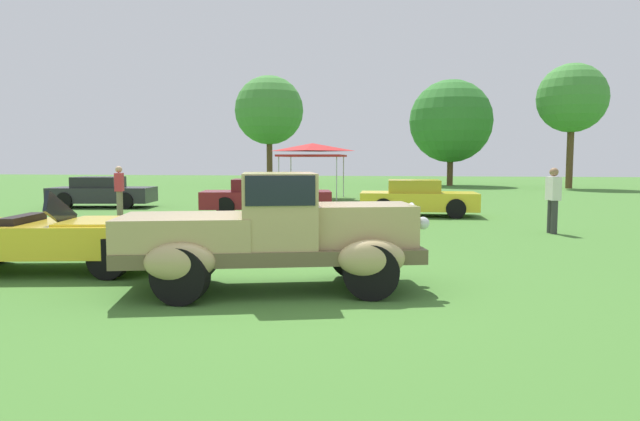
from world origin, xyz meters
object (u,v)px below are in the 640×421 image
object	(u,v)px
show_car_yellow	(417,198)
spectator_between_cars	(553,198)
spectator_near_truck	(119,190)
canopy_tent_left_field	(312,149)
neighbor_convertible	(54,237)
show_car_charcoal	(102,192)
feature_pickup_truck	(274,231)
show_car_burgundy	(265,197)

from	to	relation	value
show_car_yellow	spectator_between_cars	distance (m)	5.31
spectator_near_truck	canopy_tent_left_field	bearing A→B (deg)	64.10
neighbor_convertible	show_car_charcoal	xyz separation A→B (m)	(-6.21, 12.16, 0.02)
feature_pickup_truck	canopy_tent_left_field	bearing A→B (deg)	98.17
spectator_near_truck	show_car_yellow	bearing A→B (deg)	11.42
show_car_charcoal	canopy_tent_left_field	xyz separation A→B (m)	(7.49, 6.28, 1.82)
show_car_charcoal	canopy_tent_left_field	world-z (taller)	canopy_tent_left_field
spectator_near_truck	spectator_between_cars	xyz separation A→B (m)	(13.11, -2.13, 0.00)
feature_pickup_truck	show_car_yellow	xyz separation A→B (m)	(2.20, 11.39, -0.27)
show_car_yellow	canopy_tent_left_field	size ratio (longest dim) A/B	1.29
show_car_burgundy	spectator_between_cars	xyz separation A→B (m)	(8.66, -4.11, 0.31)
show_car_charcoal	feature_pickup_truck	bearing A→B (deg)	-51.69
show_car_burgundy	canopy_tent_left_field	size ratio (longest dim) A/B	1.57
neighbor_convertible	spectator_near_truck	world-z (taller)	spectator_near_truck
spectator_near_truck	spectator_between_cars	size ratio (longest dim) A/B	1.00
feature_pickup_truck	spectator_between_cars	bearing A→B (deg)	52.63
show_car_charcoal	show_car_burgundy	xyz separation A→B (m)	(7.16, -1.57, 0.00)
show_car_charcoal	spectator_near_truck	bearing A→B (deg)	-52.66
show_car_charcoal	show_car_burgundy	world-z (taller)	same
show_car_yellow	spectator_near_truck	xyz separation A→B (m)	(-9.74, -1.97, 0.32)
spectator_between_cars	canopy_tent_left_field	world-z (taller)	canopy_tent_left_field
feature_pickup_truck	show_car_yellow	world-z (taller)	feature_pickup_truck
show_car_yellow	spectator_near_truck	world-z (taller)	spectator_near_truck
feature_pickup_truck	show_car_burgundy	xyz separation A→B (m)	(-3.09, 11.40, -0.26)
neighbor_convertible	feature_pickup_truck	bearing A→B (deg)	-11.35
feature_pickup_truck	neighbor_convertible	distance (m)	4.13
show_car_charcoal	spectator_between_cars	xyz separation A→B (m)	(15.82, -5.68, 0.31)
feature_pickup_truck	canopy_tent_left_field	distance (m)	19.52
show_car_charcoal	canopy_tent_left_field	bearing A→B (deg)	39.99
canopy_tent_left_field	spectator_between_cars	bearing A→B (deg)	-55.13
feature_pickup_truck	show_car_burgundy	world-z (taller)	feature_pickup_truck
show_car_burgundy	spectator_between_cars	world-z (taller)	spectator_between_cars
feature_pickup_truck	spectator_near_truck	distance (m)	12.07
spectator_between_cars	show_car_charcoal	bearing A→B (deg)	160.26
show_car_charcoal	spectator_between_cars	size ratio (longest dim) A/B	2.45
show_car_charcoal	canopy_tent_left_field	size ratio (longest dim) A/B	1.37
show_car_charcoal	show_car_burgundy	distance (m)	7.33
spectator_near_truck	canopy_tent_left_field	world-z (taller)	canopy_tent_left_field
spectator_near_truck	canopy_tent_left_field	distance (m)	11.04
feature_pickup_truck	spectator_near_truck	world-z (taller)	feature_pickup_truck
canopy_tent_left_field	spectator_near_truck	bearing A→B (deg)	-115.90
canopy_tent_left_field	show_car_burgundy	bearing A→B (deg)	-92.40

